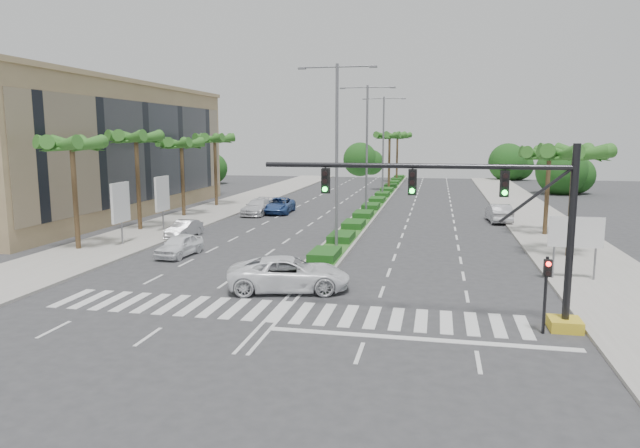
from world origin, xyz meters
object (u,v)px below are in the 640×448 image
at_px(car_parked_a, 179,245).
at_px(car_parked_c, 279,205).
at_px(car_parked_b, 184,229).
at_px(car_right, 499,213).
at_px(car_crossing, 289,274).
at_px(car_parked_d, 258,207).

xyz_separation_m(car_parked_a, car_parked_c, (0.65, 20.57, 0.06)).
relative_size(car_parked_a, car_parked_c, 0.75).
height_order(car_parked_b, car_right, car_right).
bearing_deg(car_parked_a, car_crossing, -31.22).
xyz_separation_m(car_parked_c, car_right, (20.38, -1.79, 0.05)).
distance_m(car_parked_b, car_parked_d, 12.98).
bearing_deg(car_parked_b, car_parked_a, -65.22).
bearing_deg(car_right, car_parked_d, -5.09).
height_order(car_parked_a, car_parked_c, car_parked_c).
bearing_deg(car_parked_d, car_crossing, -66.11).
distance_m(car_parked_a, car_parked_b, 6.69).
relative_size(car_crossing, car_right, 1.21).
height_order(car_parked_a, car_right, car_right).
xyz_separation_m(car_parked_b, car_parked_d, (1.61, 12.88, 0.11)).
xyz_separation_m(car_crossing, car_right, (12.26, 25.15, -0.02)).
bearing_deg(car_parked_a, car_parked_d, 97.66).
bearing_deg(car_parked_d, car_right, 2.22).
relative_size(car_parked_b, car_parked_d, 0.75).
distance_m(car_parked_a, car_parked_d, 19.09).
distance_m(car_parked_a, car_right, 28.20).
relative_size(car_parked_a, car_parked_d, 0.78).
bearing_deg(car_crossing, car_right, -39.11).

